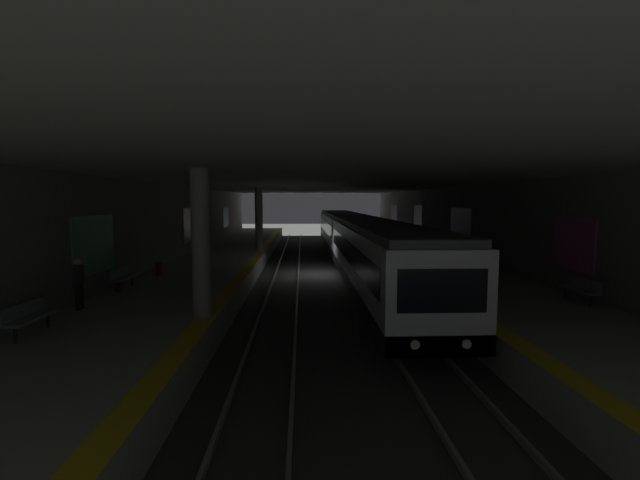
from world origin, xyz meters
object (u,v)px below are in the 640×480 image
(pillar_near, at_px, (201,243))
(bench_left_far, at_px, (409,235))
(metro_train, at_px, (353,240))
(person_standing_far, at_px, (208,241))
(pillar_far, at_px, (259,219))
(backpack_on_floor, at_px, (119,286))
(trash_bin, at_px, (487,266))
(person_waiting_near, at_px, (78,281))
(suitcase_rolling, at_px, (159,269))
(bench_left_mid, at_px, (580,288))
(person_walking_mid, at_px, (443,257))
(bench_right_near, at_px, (28,316))
(bench_right_mid, at_px, (123,276))

(pillar_near, relative_size, bench_left_far, 2.68)
(metro_train, bearing_deg, person_standing_far, 88.37)
(pillar_far, xyz_separation_m, backpack_on_floor, (-13.57, 4.22, -2.08))
(pillar_near, relative_size, trash_bin, 5.35)
(pillar_near, bearing_deg, pillar_far, 0.00)
(person_waiting_near, bearing_deg, pillar_near, -102.88)
(person_waiting_near, bearing_deg, pillar_far, -14.42)
(pillar_near, distance_m, pillar_far, 17.46)
(pillar_far, bearing_deg, bench_left_far, -59.74)
(person_standing_far, bearing_deg, pillar_far, -55.81)
(pillar_near, xyz_separation_m, trash_bin, (6.99, -12.15, -1.85))
(pillar_far, distance_m, person_standing_far, 4.09)
(pillar_far, distance_m, suitcase_rolling, 11.02)
(pillar_far, relative_size, bench_left_mid, 2.68)
(person_waiting_near, relative_size, person_walking_mid, 1.12)
(person_waiting_near, bearing_deg, bench_left_mid, -89.25)
(person_walking_mid, distance_m, backpack_on_floor, 14.78)
(trash_bin, bearing_deg, person_walking_mid, 77.14)
(suitcase_rolling, relative_size, backpack_on_floor, 2.40)
(bench_left_mid, relative_size, suitcase_rolling, 1.77)
(metro_train, bearing_deg, backpack_on_floor, 135.93)
(bench_right_near, height_order, backpack_on_floor, bench_right_near)
(pillar_near, height_order, person_standing_far, pillar_near)
(bench_right_mid, xyz_separation_m, person_standing_far, (11.02, -1.00, 0.39))
(bench_left_far, height_order, backpack_on_floor, bench_left_far)
(pillar_near, bearing_deg, person_waiting_near, 77.12)
(bench_right_near, xyz_separation_m, backpack_on_floor, (5.59, 0.03, -0.32))
(metro_train, bearing_deg, bench_right_mid, 135.04)
(bench_right_mid, xyz_separation_m, trash_bin, (2.73, -16.33, -0.10))
(pillar_near, height_order, bench_right_near, pillar_near)
(pillar_far, bearing_deg, person_waiting_near, 165.58)
(person_standing_far, bearing_deg, person_waiting_near, 175.80)
(backpack_on_floor, bearing_deg, bench_left_mid, -98.96)
(pillar_far, relative_size, trash_bin, 5.35)
(bench_left_mid, xyz_separation_m, backpack_on_floor, (2.70, 17.10, -0.32))
(pillar_far, distance_m, metro_train, 7.11)
(pillar_far, xyz_separation_m, person_standing_far, (-2.17, 3.19, -1.36))
(pillar_far, height_order, suitcase_rolling, pillar_far)
(suitcase_rolling, bearing_deg, person_waiting_near, 175.58)
(bench_right_near, distance_m, suitcase_rolling, 8.99)
(suitcase_rolling, height_order, trash_bin, suitcase_rolling)
(metro_train, height_order, suitcase_rolling, metro_train)
(pillar_near, height_order, trash_bin, pillar_near)
(bench_left_mid, bearing_deg, pillar_near, 95.30)
(pillar_far, bearing_deg, trash_bin, -130.74)
(backpack_on_floor, bearing_deg, pillar_far, -17.27)
(bench_right_near, relative_size, trash_bin, 2.00)
(bench_right_mid, bearing_deg, person_waiting_near, 179.04)
(pillar_far, xyz_separation_m, bench_right_near, (-19.15, 4.18, -1.75))
(bench_right_mid, height_order, person_standing_far, person_standing_far)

